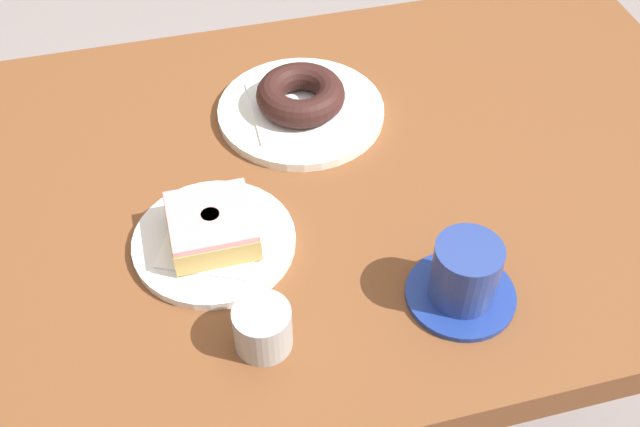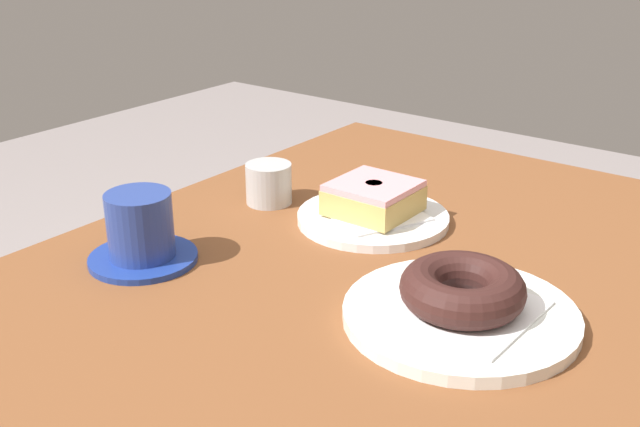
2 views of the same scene
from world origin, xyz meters
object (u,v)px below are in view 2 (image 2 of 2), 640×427
at_px(plate_glazed_square, 373,218).
at_px(sugar_jar, 269,183).
at_px(coffee_cup, 141,231).
at_px(donut_chocolate_ring, 462,289).
at_px(donut_glazed_square, 373,197).
at_px(plate_chocolate_ring, 460,315).

bearing_deg(plate_glazed_square, sugar_jar, -78.99).
bearing_deg(plate_glazed_square, coffee_cup, -29.71).
height_order(plate_glazed_square, coffee_cup, coffee_cup).
bearing_deg(sugar_jar, coffee_cup, 1.13).
relative_size(plate_glazed_square, coffee_cup, 1.56).
bearing_deg(donut_chocolate_ring, sugar_jar, -109.54).
distance_m(donut_glazed_square, coffee_cup, 0.29).
height_order(donut_chocolate_ring, coffee_cup, coffee_cup).
distance_m(plate_glazed_square, donut_glazed_square, 0.03).
distance_m(plate_glazed_square, sugar_jar, 0.15).
relative_size(donut_chocolate_ring, sugar_jar, 1.97).
distance_m(plate_chocolate_ring, sugar_jar, 0.37).
relative_size(coffee_cup, sugar_jar, 1.99).
bearing_deg(donut_chocolate_ring, plate_chocolate_ring, 0.00).
relative_size(donut_glazed_square, plate_chocolate_ring, 0.43).
bearing_deg(plate_chocolate_ring, donut_chocolate_ring, 0.00).
height_order(plate_chocolate_ring, coffee_cup, coffee_cup).
height_order(donut_glazed_square, sugar_jar, sugar_jar).
distance_m(coffee_cup, sugar_jar, 0.22).
height_order(plate_glazed_square, plate_chocolate_ring, plate_chocolate_ring).
bearing_deg(plate_chocolate_ring, coffee_cup, -74.27).
height_order(plate_glazed_square, donut_chocolate_ring, donut_chocolate_ring).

